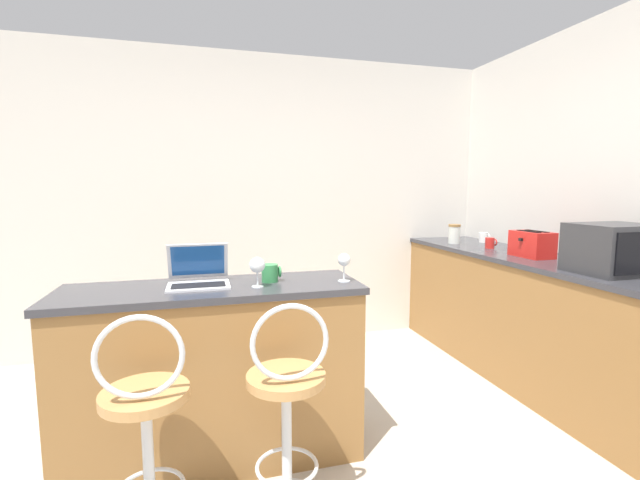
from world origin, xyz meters
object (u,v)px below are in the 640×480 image
object	(u,v)px
mug_red	(490,243)
wine_glass_tall	(257,266)
microwave	(614,249)
mug_green	(270,273)
wine_glass_short	(344,261)
bar_stool_far	(287,418)
bar_stool_near	(147,438)
toaster	(532,244)
mug_white	(484,237)
pepper_mill	(568,241)
storage_jar	(454,234)
laptop	(198,274)

from	to	relation	value
mug_red	wine_glass_tall	size ratio (longest dim) A/B	0.60
microwave	mug_green	xyz separation A→B (m)	(-1.97, 0.31, -0.10)
microwave	wine_glass_short	size ratio (longest dim) A/B	2.92
bar_stool_far	mug_green	size ratio (longest dim) A/B	9.29
bar_stool_near	bar_stool_far	size ratio (longest dim) A/B	1.00
toaster	microwave	bearing A→B (deg)	-88.78
toaster	mug_red	xyz separation A→B (m)	(0.00, 0.47, -0.05)
mug_green	microwave	bearing A→B (deg)	-8.82
mug_white	wine_glass_short	distance (m)	2.17
bar_stool_near	mug_red	size ratio (longest dim) A/B	10.66
pepper_mill	wine_glass_short	xyz separation A→B (m)	(-1.86, -0.39, -0.00)
mug_red	wine_glass_tall	world-z (taller)	wine_glass_tall
storage_jar	pepper_mill	bearing A→B (deg)	-65.59
bar_stool_near	wine_glass_short	world-z (taller)	wine_glass_short
bar_stool_near	microwave	bearing A→B (deg)	4.96
mug_green	bar_stool_near	bearing A→B (deg)	-137.71
pepper_mill	storage_jar	distance (m)	0.95
mug_red	mug_green	xyz separation A→B (m)	(-1.96, -0.79, 0.00)
pepper_mill	wine_glass_tall	bearing A→B (deg)	-170.30
laptop	mug_green	size ratio (longest dim) A/B	2.93
pepper_mill	mug_green	size ratio (longest dim) A/B	2.20
bar_stool_far	wine_glass_short	xyz separation A→B (m)	(0.40, 0.43, 0.59)
wine_glass_tall	pepper_mill	bearing A→B (deg)	9.70
wine_glass_tall	toaster	bearing A→B (deg)	11.96
mug_red	laptop	bearing A→B (deg)	-161.97
bar_stool_far	mug_white	size ratio (longest dim) A/B	10.15
bar_stool_near	mug_green	xyz separation A→B (m)	(0.58, 0.53, 0.53)
toaster	mug_red	distance (m)	0.47
laptop	wine_glass_tall	distance (m)	0.32
wine_glass_tall	mug_green	bearing A→B (deg)	53.38
wine_glass_short	wine_glass_tall	bearing A→B (deg)	-178.72
microwave	mug_green	bearing A→B (deg)	171.18
bar_stool_near	pepper_mill	size ratio (longest dim) A/B	4.23
laptop	mug_white	distance (m)	2.76
toaster	wine_glass_short	size ratio (longest dim) A/B	1.91
microwave	wine_glass_short	xyz separation A→B (m)	(-1.59, 0.20, -0.04)
storage_jar	toaster	bearing A→B (deg)	-82.93
laptop	mug_red	size ratio (longest dim) A/B	3.36
laptop	mug_white	world-z (taller)	laptop
wine_glass_tall	mug_green	world-z (taller)	wine_glass_tall
laptop	mug_white	xyz separation A→B (m)	(2.52, 1.11, -0.01)
mug_white	storage_jar	bearing A→B (deg)	178.56
bar_stool_near	mug_green	distance (m)	0.94
toaster	bar_stool_far	bearing A→B (deg)	-156.75
microwave	storage_jar	xyz separation A→B (m)	(-0.12, 1.45, -0.06)
laptop	storage_jar	bearing A→B (deg)	26.78
bar_stool_far	laptop	world-z (taller)	laptop
laptop	pepper_mill	size ratio (longest dim) A/B	1.33
microwave	storage_jar	world-z (taller)	microwave
toaster	mug_red	bearing A→B (deg)	89.79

